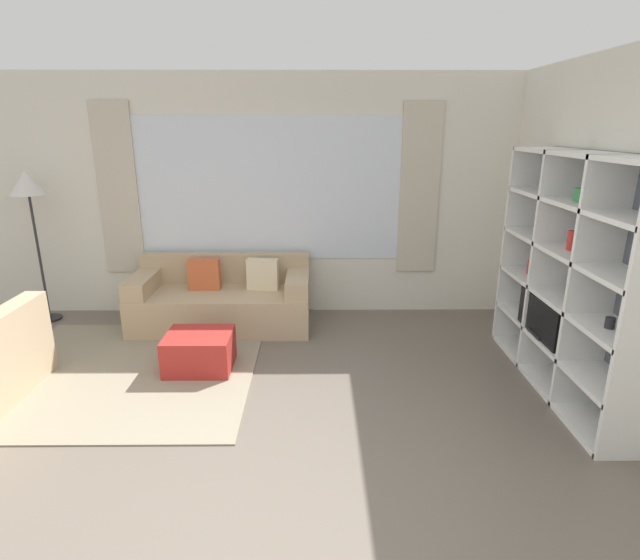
{
  "coord_description": "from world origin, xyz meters",
  "views": [
    {
      "loc": [
        0.53,
        -2.3,
        2.14
      ],
      "look_at": [
        0.56,
        1.85,
        0.85
      ],
      "focal_mm": 28.0,
      "sensor_mm": 36.0,
      "label": 1
    }
  ],
  "objects_px": {
    "shelving_unit": "(574,278)",
    "couch_main": "(223,300)",
    "ottoman": "(200,352)",
    "floor_lamp": "(28,191)"
  },
  "relations": [
    {
      "from": "ottoman",
      "to": "shelving_unit",
      "type": "bearing_deg",
      "value": -5.77
    },
    {
      "from": "couch_main",
      "to": "ottoman",
      "type": "relative_size",
      "value": 3.24
    },
    {
      "from": "couch_main",
      "to": "floor_lamp",
      "type": "xyz_separation_m",
      "value": [
        -2.04,
        0.16,
        1.18
      ]
    },
    {
      "from": "shelving_unit",
      "to": "ottoman",
      "type": "distance_m",
      "value": 3.26
    },
    {
      "from": "shelving_unit",
      "to": "couch_main",
      "type": "height_order",
      "value": "shelving_unit"
    },
    {
      "from": "couch_main",
      "to": "ottoman",
      "type": "height_order",
      "value": "couch_main"
    },
    {
      "from": "ottoman",
      "to": "floor_lamp",
      "type": "xyz_separation_m",
      "value": [
        -2.01,
        1.24,
        1.3
      ]
    },
    {
      "from": "shelving_unit",
      "to": "couch_main",
      "type": "xyz_separation_m",
      "value": [
        -3.12,
        1.4,
        -0.67
      ]
    },
    {
      "from": "shelving_unit",
      "to": "floor_lamp",
      "type": "bearing_deg",
      "value": 163.17
    },
    {
      "from": "shelving_unit",
      "to": "couch_main",
      "type": "bearing_deg",
      "value": 155.83
    }
  ]
}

